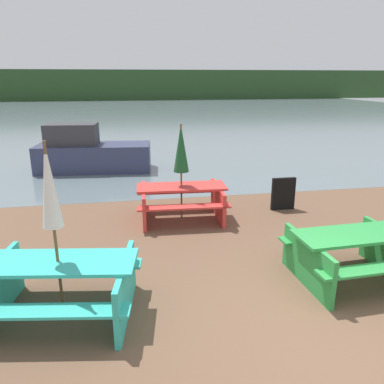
# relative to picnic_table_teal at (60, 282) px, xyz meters

# --- Properties ---
(ground_plane) EXTENTS (60.00, 60.00, 0.00)m
(ground_plane) POSITION_rel_picnic_table_teal_xyz_m (2.98, -1.02, -0.46)
(ground_plane) COLOR brown
(water) EXTENTS (60.00, 50.00, 0.00)m
(water) POSITION_rel_picnic_table_teal_xyz_m (2.98, 29.55, -0.47)
(water) COLOR slate
(water) RESTS_ON ground_plane
(far_treeline) EXTENTS (80.00, 1.60, 4.00)m
(far_treeline) POSITION_rel_picnic_table_teal_xyz_m (2.98, 49.55, 1.54)
(far_treeline) COLOR #284723
(far_treeline) RESTS_ON water
(picnic_table_teal) EXTENTS (2.09, 1.66, 0.76)m
(picnic_table_teal) POSITION_rel_picnic_table_teal_xyz_m (0.00, 0.00, 0.00)
(picnic_table_teal) COLOR #33B7A8
(picnic_table_teal) RESTS_ON ground_plane
(picnic_table_green) EXTENTS (1.76, 1.45, 0.74)m
(picnic_table_green) POSITION_rel_picnic_table_teal_xyz_m (4.10, 0.17, -0.01)
(picnic_table_green) COLOR green
(picnic_table_green) RESTS_ON ground_plane
(picnic_table_red) EXTENTS (1.93, 1.47, 0.74)m
(picnic_table_red) POSITION_rel_picnic_table_teal_xyz_m (2.01, 3.12, -0.01)
(picnic_table_red) COLOR red
(picnic_table_red) RESTS_ON ground_plane
(umbrella_darkgreen) EXTENTS (0.32, 0.32, 2.03)m
(umbrella_darkgreen) POSITION_rel_picnic_table_teal_xyz_m (2.01, 3.12, 1.06)
(umbrella_darkgreen) COLOR brown
(umbrella_darkgreen) RESTS_ON ground_plane
(umbrella_white) EXTENTS (0.24, 0.24, 2.24)m
(umbrella_white) POSITION_rel_picnic_table_teal_xyz_m (0.00, -0.00, 1.24)
(umbrella_white) COLOR brown
(umbrella_white) RESTS_ON ground_plane
(boat) EXTENTS (3.71, 1.66, 1.53)m
(boat) POSITION_rel_picnic_table_teal_xyz_m (-0.25, 7.99, 0.12)
(boat) COLOR #333856
(boat) RESTS_ON water
(signboard) EXTENTS (0.55, 0.08, 0.75)m
(signboard) POSITION_rel_picnic_table_teal_xyz_m (4.39, 3.30, -0.09)
(signboard) COLOR black
(signboard) RESTS_ON ground_plane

